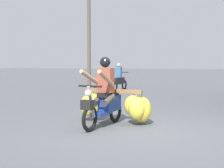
{
  "coord_description": "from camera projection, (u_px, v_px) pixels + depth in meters",
  "views": [
    {
      "loc": [
        0.79,
        -6.64,
        1.47
      ],
      "look_at": [
        -0.77,
        1.36,
        0.9
      ],
      "focal_mm": 51.35,
      "sensor_mm": 36.0,
      "label": 1
    }
  ],
  "objects": [
    {
      "name": "motorbike_distant_ahead_left",
      "position": [
        119.0,
        80.0,
        16.18
      ],
      "size": [
        0.65,
        1.58,
        1.4
      ],
      "color": "black",
      "rests_on": "ground"
    },
    {
      "name": "ground_plane",
      "position": [
        135.0,
        131.0,
        6.76
      ],
      "size": [
        120.0,
        120.0,
        0.0
      ],
      "primitive_type": "plane",
      "color": "#56595E"
    },
    {
      "name": "utility_pole",
      "position": [
        89.0,
        39.0,
        16.91
      ],
      "size": [
        0.18,
        0.18,
        5.33
      ],
      "primitive_type": "cylinder",
      "color": "brown",
      "rests_on": "ground"
    },
    {
      "name": "motorbike_main_loaded",
      "position": [
        115.0,
        104.0,
        7.51
      ],
      "size": [
        1.84,
        1.8,
        1.58
      ],
      "color": "black",
      "rests_on": "ground"
    }
  ]
}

